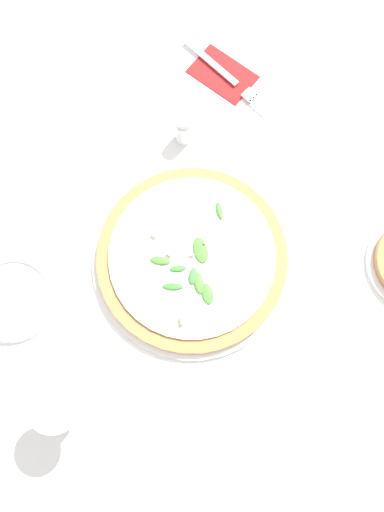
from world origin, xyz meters
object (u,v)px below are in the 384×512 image
pizza_arugula_main (192,258)px  shaker_pepper (183,129)px  wine_glass (62,404)px  fork (226,75)px  side_plate_white (11,299)px

pizza_arugula_main → shaker_pepper: 0.24m
wine_glass → fork: 0.67m
pizza_arugula_main → wine_glass: wine_glass is taller
fork → pizza_arugula_main: bearing=-55.3°
pizza_arugula_main → fork: size_ratio=1.54×
fork → shaker_pepper: shaker_pepper is taller
wine_glass → fork: bearing=107.0°
fork → side_plate_white: bearing=-85.6°
wine_glass → shaker_pepper: (-0.17, 0.48, -0.08)m
pizza_arugula_main → wine_glass: 0.32m
fork → side_plate_white: size_ratio=1.52×
pizza_arugula_main → wine_glass: bearing=-88.3°
pizza_arugula_main → shaker_pepper: (-0.17, 0.18, 0.02)m
fork → side_plate_white: 0.58m
wine_glass → side_plate_white: size_ratio=1.05×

